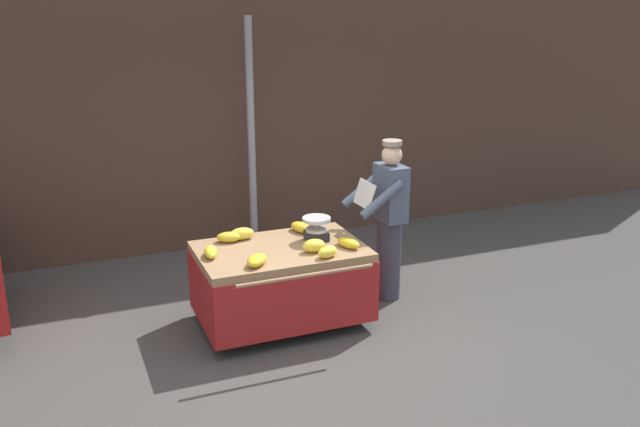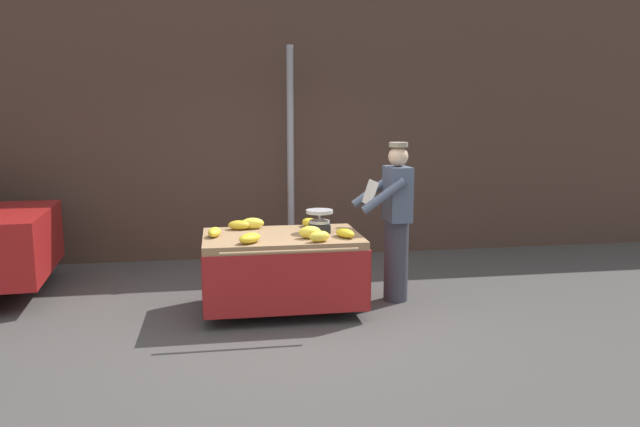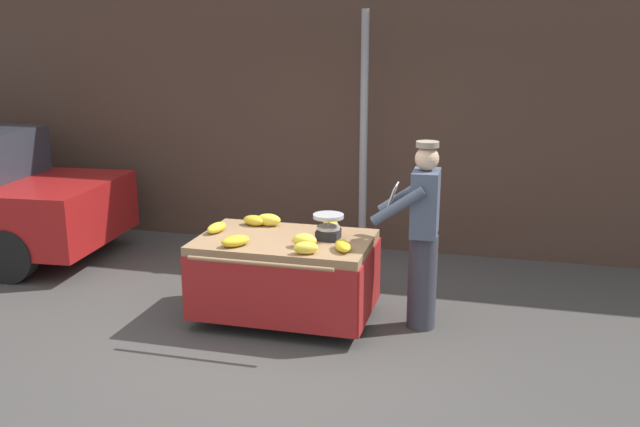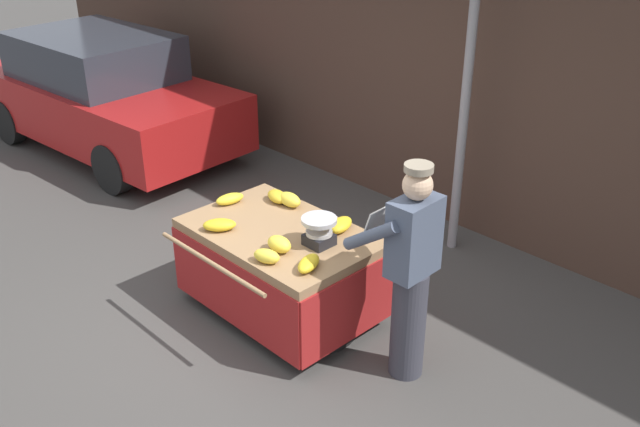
% 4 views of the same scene
% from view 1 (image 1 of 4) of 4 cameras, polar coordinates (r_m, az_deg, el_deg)
% --- Properties ---
extents(ground_plane, '(60.00, 60.00, 0.00)m').
position_cam_1_polar(ground_plane, '(6.53, -1.93, -10.65)').
color(ground_plane, '#423F3D').
extents(back_wall, '(16.00, 0.24, 4.01)m').
position_cam_1_polar(back_wall, '(8.67, -9.00, 10.20)').
color(back_wall, '#473328').
rests_on(back_wall, ground).
extents(street_pole, '(0.09, 0.09, 2.88)m').
position_cam_1_polar(street_pole, '(8.33, -5.71, 6.10)').
color(street_pole, gray).
rests_on(street_pole, ground).
extents(banana_cart, '(1.61, 1.24, 0.80)m').
position_cam_1_polar(banana_cart, '(6.66, -3.23, -4.62)').
color(banana_cart, '#93704C').
rests_on(banana_cart, ground).
extents(weighing_scale, '(0.28, 0.28, 0.24)m').
position_cam_1_polar(weighing_scale, '(6.72, -0.30, -1.28)').
color(weighing_scale, black).
rests_on(weighing_scale, banana_cart).
extents(banana_bunch_0, '(0.22, 0.15, 0.12)m').
position_cam_1_polar(banana_bunch_0, '(6.44, -0.50, -2.68)').
color(banana_bunch_0, yellow).
rests_on(banana_bunch_0, banana_cart).
extents(banana_bunch_1, '(0.23, 0.31, 0.10)m').
position_cam_1_polar(banana_bunch_1, '(6.99, -1.58, -1.15)').
color(banana_bunch_1, gold).
rests_on(banana_bunch_1, banana_cart).
extents(banana_bunch_2, '(0.29, 0.30, 0.10)m').
position_cam_1_polar(banana_bunch_2, '(6.15, -5.28, -3.89)').
color(banana_bunch_2, gold).
rests_on(banana_bunch_2, banana_cart).
extents(banana_bunch_3, '(0.24, 0.19, 0.11)m').
position_cam_1_polar(banana_bunch_3, '(6.31, 0.63, -3.20)').
color(banana_bunch_3, yellow).
rests_on(banana_bunch_3, banana_cart).
extents(banana_bunch_4, '(0.17, 0.28, 0.09)m').
position_cam_1_polar(banana_bunch_4, '(6.40, -9.08, -3.18)').
color(banana_bunch_4, yellow).
rests_on(banana_bunch_4, banana_cart).
extents(banana_bunch_5, '(0.22, 0.29, 0.09)m').
position_cam_1_polar(banana_bunch_5, '(6.56, 2.38, -2.47)').
color(banana_bunch_5, gold).
rests_on(banana_bunch_5, banana_cart).
extents(banana_bunch_6, '(0.25, 0.14, 0.12)m').
position_cam_1_polar(banana_bunch_6, '(6.81, -6.51, -1.67)').
color(banana_bunch_6, yellow).
rests_on(banana_bunch_6, banana_cart).
extents(banana_bunch_7, '(0.27, 0.20, 0.10)m').
position_cam_1_polar(banana_bunch_7, '(6.76, -7.59, -1.95)').
color(banana_bunch_7, gold).
rests_on(banana_bunch_7, banana_cart).
extents(vendor_person, '(0.59, 0.52, 1.71)m').
position_cam_1_polar(vendor_person, '(7.15, 5.70, -0.55)').
color(vendor_person, '#383842').
rests_on(vendor_person, ground).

